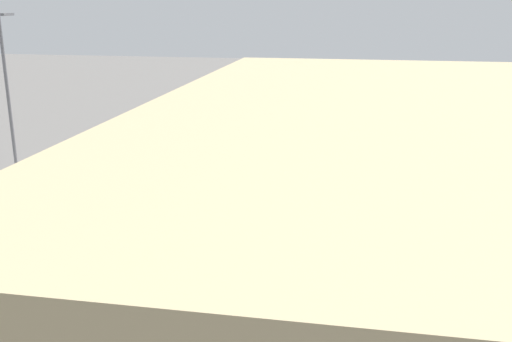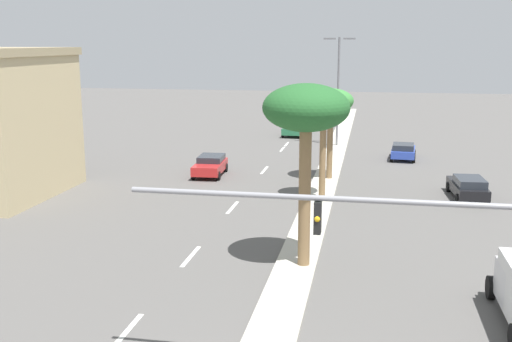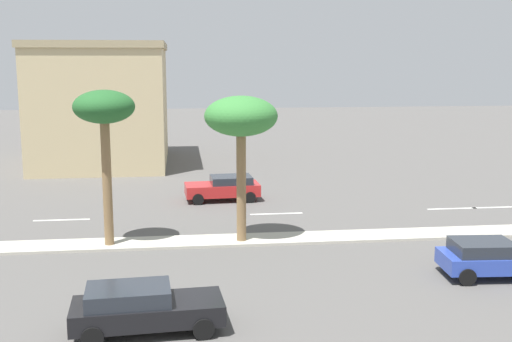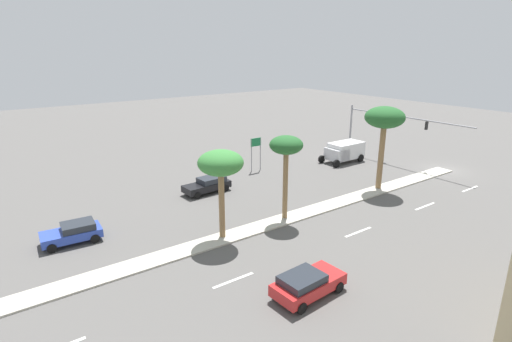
{
  "view_description": "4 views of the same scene",
  "coord_description": "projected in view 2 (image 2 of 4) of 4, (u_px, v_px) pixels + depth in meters",
  "views": [
    {
      "loc": [
        -32.2,
        22.2,
        10.85
      ],
      "look_at": [
        -2.26,
        27.76,
        1.92
      ],
      "focal_mm": 41.05,
      "sensor_mm": 36.0,
      "label": 1
    },
    {
      "loc": [
        3.0,
        -14.07,
        9.68
      ],
      "look_at": [
        -3.83,
        22.09,
        1.9
      ],
      "focal_mm": 42.82,
      "sensor_mm": 36.0,
      "label": 2
    },
    {
      "loc": [
        27.38,
        26.37,
        8.04
      ],
      "look_at": [
        -0.23,
        29.71,
        3.16
      ],
      "focal_mm": 44.44,
      "sensor_mm": 36.0,
      "label": 3
    },
    {
      "loc": [
        -22.51,
        42.38,
        13.24
      ],
      "look_at": [
        3.65,
        23.55,
        3.21
      ],
      "focal_mm": 28.09,
      "sensor_mm": 36.0,
      "label": 4
    }
  ],
  "objects": [
    {
      "name": "lane_stripe_near",
      "position": [
        295.0,
        134.0,
        65.67
      ],
      "size": [
        0.2,
        2.8,
        0.01
      ],
      "primitive_type": "cube",
      "color": "silver",
      "rests_on": "ground"
    },
    {
      "name": "sedan_green_leading",
      "position": [
        294.0,
        129.0,
        64.37
      ],
      "size": [
        2.27,
        4.29,
        1.41
      ],
      "color": "#287047",
      "rests_on": "ground"
    },
    {
      "name": "lane_stripe_mid",
      "position": [
        283.0,
        149.0,
        56.5
      ],
      "size": [
        0.2,
        2.8,
        0.01
      ],
      "primitive_type": "cube",
      "color": "silver",
      "rests_on": "ground"
    },
    {
      "name": "median_curb",
      "position": [
        334.0,
        156.0,
        52.82
      ],
      "size": [
        1.8,
        76.48,
        0.12
      ],
      "primitive_type": "cube",
      "color": "#B7B2A3",
      "rests_on": "ground"
    },
    {
      "name": "sedan_black_outboard",
      "position": [
        468.0,
        187.0,
        38.43
      ],
      "size": [
        2.19,
        4.6,
        1.43
      ],
      "color": "black",
      "rests_on": "ground"
    },
    {
      "name": "palm_tree_right",
      "position": [
        324.0,
        107.0,
        37.16
      ],
      "size": [
        2.59,
        2.59,
        6.7
      ],
      "color": "olive",
      "rests_on": "median_curb"
    },
    {
      "name": "sedan_blue_mid",
      "position": [
        403.0,
        151.0,
        51.28
      ],
      "size": [
        2.26,
        4.08,
        1.39
      ],
      "color": "#2D47AD",
      "rests_on": "ground"
    },
    {
      "name": "ground_plane",
      "position": [
        327.0,
        177.0,
        44.66
      ],
      "size": [
        160.0,
        160.0,
        0.0
      ],
      "primitive_type": "plane",
      "color": "#565451"
    },
    {
      "name": "palm_tree_inboard",
      "position": [
        306.0,
        113.0,
        25.44
      ],
      "size": [
        3.67,
        3.67,
        7.91
      ],
      "color": "olive",
      "rests_on": "median_curb"
    },
    {
      "name": "lane_stripe_right",
      "position": [
        233.0,
        207.0,
        36.46
      ],
      "size": [
        0.2,
        2.8,
        0.01
      ],
      "primitive_type": "cube",
      "color": "silver",
      "rests_on": "ground"
    },
    {
      "name": "sedan_red_trailing",
      "position": [
        210.0,
        165.0,
        45.21
      ],
      "size": [
        2.27,
        4.35,
        1.42
      ],
      "color": "red",
      "rests_on": "ground"
    },
    {
      "name": "street_lamp_trailing",
      "position": [
        338.0,
        83.0,
        56.71
      ],
      "size": [
        2.9,
        0.24,
        10.04
      ],
      "color": "slate",
      "rests_on": "median_curb"
    },
    {
      "name": "lane_stripe_left",
      "position": [
        286.0,
        144.0,
        58.97
      ],
      "size": [
        0.2,
        2.8,
        0.01
      ],
      "primitive_type": "cube",
      "color": "silver",
      "rests_on": "ground"
    },
    {
      "name": "lane_stripe_far",
      "position": [
        191.0,
        256.0,
        28.13
      ],
      "size": [
        0.2,
        2.8,
        0.01
      ],
      "primitive_type": "cube",
      "color": "silver",
      "rests_on": "ground"
    },
    {
      "name": "palm_tree_trailing",
      "position": [
        331.0,
        103.0,
        42.77
      ],
      "size": [
        3.18,
        3.18,
        6.42
      ],
      "color": "olive",
      "rests_on": "median_curb"
    },
    {
      "name": "lane_stripe_front",
      "position": [
        264.0,
        170.0,
        47.12
      ],
      "size": [
        0.2,
        2.8,
        0.01
      ],
      "primitive_type": "cube",
      "color": "silver",
      "rests_on": "ground"
    },
    {
      "name": "lane_stripe_trailing",
      "position": [
        126.0,
        332.0,
        20.8
      ],
      "size": [
        0.2,
        2.8,
        0.01
      ],
      "primitive_type": "cube",
      "color": "silver",
      "rests_on": "ground"
    }
  ]
}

